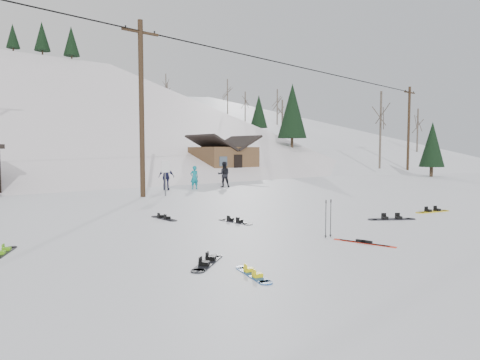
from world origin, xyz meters
TOP-DOWN VIEW (x-y plane):
  - ground at (0.00, 0.00)m, footprint 200.00×200.00m
  - ridge_right at (38.00, 50.00)m, footprint 45.66×93.98m
  - treeline_right at (36.00, 42.00)m, footprint 20.00×60.00m
  - utility_pole at (2.00, 14.00)m, footprint 2.00×0.26m
  - utility_pole_right at (34.00, 17.00)m, footprint 2.00×0.26m
  - trail_sign at (3.10, 13.58)m, footprint 0.50×0.09m
  - cabin at (15.00, 24.00)m, footprint 5.39×4.40m
  - hero_snowboard at (-2.85, -0.12)m, footprint 0.56×1.31m
  - hero_skis at (1.25, 0.15)m, footprint 0.45×1.65m
  - ski_poles at (1.15, 1.24)m, footprint 0.29×0.08m
  - board_scatter_a at (-3.04, 1.14)m, footprint 1.30×1.04m
  - board_scatter_b at (-0.75, 7.01)m, footprint 0.32×1.49m
  - board_scatter_c at (-6.19, 4.99)m, footprint 0.79×1.21m
  - board_scatter_d at (5.29, 1.77)m, footprint 1.49×1.09m
  - board_scatter_e at (8.22, 1.74)m, footprint 1.67×0.65m
  - board_scatter_f at (0.75, 4.87)m, footprint 0.37×1.56m
  - skier_teal at (6.45, 15.88)m, footprint 0.58×0.44m
  - skier_dark at (8.80, 15.93)m, footprint 1.03×0.97m
  - skier_pink at (12.87, 23.37)m, footprint 1.25×0.97m
  - skier_navy at (4.86, 16.54)m, footprint 0.97×0.93m

SIDE VIEW (x-z plane):
  - ridge_right at x=38.00m, z-range -38.30..16.30m
  - ground at x=0.00m, z-range 0.00..0.00m
  - treeline_right at x=36.00m, z-range -5.00..5.00m
  - board_scatter_c at x=-6.19m, z-range -0.02..0.07m
  - hero_snowboard at x=-2.85m, z-range -0.02..0.07m
  - hero_skis at x=1.25m, z-range -0.02..0.07m
  - board_scatter_b at x=-0.75m, z-range -0.03..0.08m
  - board_scatter_a at x=-3.04m, z-range -0.03..0.08m
  - board_scatter_f at x=0.75m, z-range -0.03..0.08m
  - board_scatter_e at x=8.22m, z-range -0.03..0.09m
  - board_scatter_d at x=5.29m, z-range -0.03..0.09m
  - ski_poles at x=1.15m, z-range 0.01..1.07m
  - skier_teal at x=6.45m, z-range 0.00..1.46m
  - skier_navy at x=4.86m, z-range 0.00..1.62m
  - skier_dark at x=8.80m, z-range 0.00..1.67m
  - skier_pink at x=12.87m, z-range 0.00..1.71m
  - trail_sign at x=3.10m, z-range 0.35..2.20m
  - cabin at x=15.00m, z-range -0.40..3.37m
  - utility_pole at x=2.00m, z-range 0.18..9.18m
  - utility_pole_right at x=34.00m, z-range 0.18..9.18m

